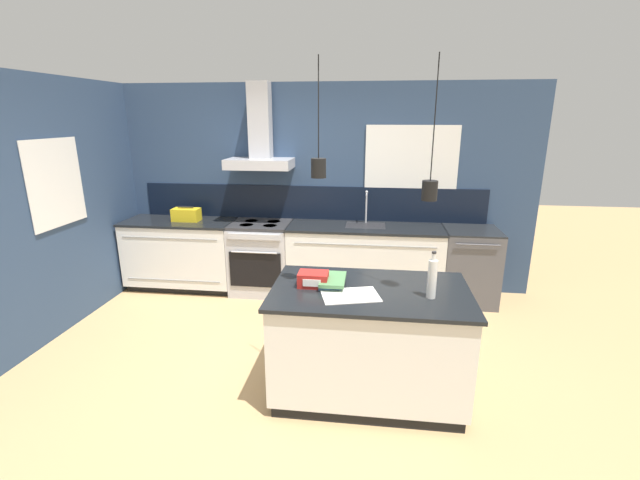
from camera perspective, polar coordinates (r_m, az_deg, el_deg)
The scene contains 13 objects.
ground_plane at distance 4.12m, azimuth -5.37°, elevation -16.22°, with size 16.00×16.00×0.00m, color tan.
wall_back at distance 5.51m, azimuth -1.54°, elevation 7.37°, with size 5.60×2.45×2.60m.
wall_left at distance 5.28m, azimuth -30.77°, elevation 4.14°, with size 0.08×3.80×2.60m.
counter_run_left at distance 5.90m, azimuth -17.88°, elevation -1.74°, with size 1.41×0.64×0.91m.
counter_run_sink at distance 5.37m, azimuth 5.93°, elevation -2.80°, with size 1.90×0.64×1.32m.
oven_range at distance 5.54m, azimuth -7.79°, elevation -2.32°, with size 0.74×0.66×0.91m.
dishwasher at distance 5.49m, azimuth 19.22°, elevation -3.26°, with size 0.64×0.65×0.91m.
kitchen_island at distance 3.56m, azimuth 6.49°, elevation -13.25°, with size 1.54×0.93×0.91m.
bottle_on_island at distance 3.24m, azimuth 14.72°, elevation -4.95°, with size 0.07×0.07×0.36m.
book_stack at distance 3.40m, azimuth 1.55°, elevation -5.50°, with size 0.22×0.32×0.06m.
red_supply_box at distance 3.38m, azimuth -0.92°, elevation -5.25°, with size 0.23×0.17×0.11m.
paper_pile at distance 3.23m, azimuth 4.07°, elevation -7.38°, with size 0.48×0.39×0.01m.
yellow_toolbox at distance 5.72m, azimuth -17.40°, elevation 3.25°, with size 0.34×0.18×0.19m.
Camera 1 is at (0.80, -3.38, 2.20)m, focal length 24.00 mm.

